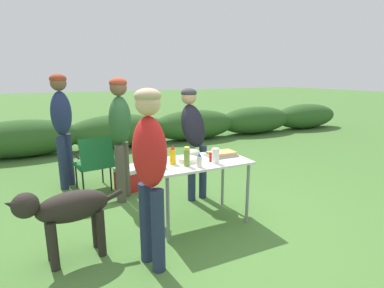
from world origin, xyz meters
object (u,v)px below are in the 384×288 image
food_tray (222,154)px  standing_person_in_red_jacket (193,130)px  mustard_bottle (173,155)px  cooler_box (133,178)px  paper_cup_stack (215,156)px  mixing_bowl (192,153)px  mayo_bottle (199,160)px  standing_person_with_beanie (120,127)px  relish_jar (187,157)px  hot_sauce_bottle (160,159)px  ketchup_bottle (212,156)px  camp_chair_green_behind_table (94,161)px  plate_stack (188,160)px  standing_person_in_olive_jacket (62,118)px  folding_table (199,167)px  standing_person_in_dark_puffer (150,161)px  dog (66,210)px

food_tray → standing_person_in_red_jacket: 0.67m
mustard_bottle → cooler_box: mustard_bottle is taller
paper_cup_stack → standing_person_in_red_jacket: 0.88m
paper_cup_stack → mixing_bowl: bearing=106.6°
mayo_bottle → standing_person_with_beanie: bearing=113.0°
paper_cup_stack → relish_jar: 0.33m
mustard_bottle → standing_person_in_red_jacket: 0.91m
hot_sauce_bottle → food_tray: bearing=6.5°
ketchup_bottle → camp_chair_green_behind_table: bearing=124.0°
mixing_bowl → mayo_bottle: mayo_bottle is taller
hot_sauce_bottle → camp_chair_green_behind_table: (-0.47, 1.52, -0.36)m
plate_stack → hot_sauce_bottle: 0.35m
ketchup_bottle → standing_person_in_red_jacket: 0.81m
camp_chair_green_behind_table → cooler_box: (0.53, -0.12, -0.30)m
standing_person_in_olive_jacket → mustard_bottle: bearing=-120.0°
folding_table → mayo_bottle: bearing=-116.6°
folding_table → standing_person_in_dark_puffer: (-0.76, -0.56, 0.31)m
dog → cooler_box: dog is taller
dog → cooler_box: size_ratio=1.80×
folding_table → plate_stack: (-0.13, 0.02, 0.10)m
mayo_bottle → standing_person_in_olive_jacket: 2.42m
paper_cup_stack → hot_sauce_bottle: size_ratio=0.92×
hot_sauce_bottle → standing_person_in_dark_puffer: (-0.28, -0.53, 0.15)m
food_tray → camp_chair_green_behind_table: size_ratio=0.42×
mayo_bottle → standing_person_in_olive_jacket: size_ratio=0.09×
ketchup_bottle → standing_person_in_olive_jacket: size_ratio=0.08×
paper_cup_stack → standing_person_in_red_jacket: standing_person_in_red_jacket is taller
food_tray → ketchup_bottle: 0.26m
food_tray → standing_person_with_beanie: (-0.97, 0.98, 0.25)m
hot_sauce_bottle → standing_person_with_beanie: (-0.16, 1.08, 0.19)m
folding_table → mustard_bottle: 0.36m
plate_stack → mixing_bowl: 0.23m
relish_jar → standing_person_in_red_jacket: (0.48, 0.82, 0.11)m
camp_chair_green_behind_table → cooler_box: bearing=-20.6°
folding_table → standing_person_in_olive_jacket: (-1.31, 1.88, 0.40)m
ketchup_bottle → camp_chair_green_behind_table: ketchup_bottle is taller
food_tray → dog: food_tray is taller
camp_chair_green_behind_table → standing_person_in_red_jacket: bearing=-41.0°
food_tray → paper_cup_stack: paper_cup_stack is taller
standing_person_in_olive_jacket → dog: bearing=-151.2°
standing_person_with_beanie → dog: standing_person_with_beanie is taller
paper_cup_stack → camp_chair_green_behind_table: paper_cup_stack is taller
hot_sauce_bottle → cooler_box: size_ratio=0.32×
food_tray → camp_chair_green_behind_table: 1.94m
ketchup_bottle → cooler_box: bearing=109.9°
relish_jar → dog: size_ratio=0.21×
mustard_bottle → standing_person_with_beanie: (-0.32, 1.03, 0.18)m
hot_sauce_bottle → standing_person_with_beanie: 1.11m
hot_sauce_bottle → standing_person_in_olive_jacket: (-0.83, 1.92, 0.23)m
plate_stack → standing_person_in_red_jacket: 0.81m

